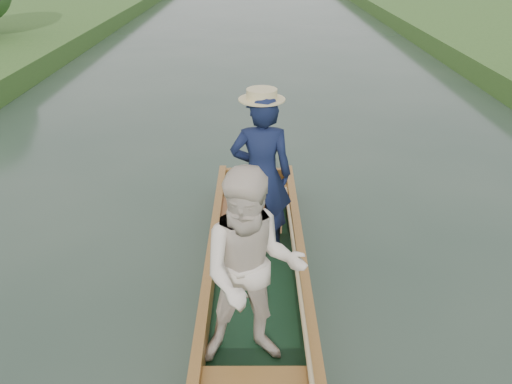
{
  "coord_description": "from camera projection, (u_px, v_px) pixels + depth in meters",
  "views": [
    {
      "loc": [
        -0.01,
        -4.57,
        3.6
      ],
      "look_at": [
        0.0,
        0.6,
        0.95
      ],
      "focal_mm": 35.0,
      "sensor_mm": 36.0,
      "label": 1
    }
  ],
  "objects": [
    {
      "name": "ground",
      "position": [
        256.0,
        290.0,
        5.71
      ],
      "size": [
        120.0,
        120.0,
        0.0
      ],
      "primitive_type": "plane",
      "color": "#283D30",
      "rests_on": "ground"
    },
    {
      "name": "punt",
      "position": [
        256.0,
        242.0,
        5.19
      ],
      "size": [
        1.12,
        5.0,
        2.1
      ],
      "color": "#13311B",
      "rests_on": "ground"
    }
  ]
}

